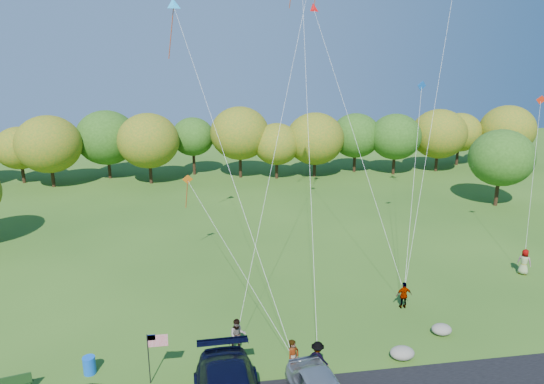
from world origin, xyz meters
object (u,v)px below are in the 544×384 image
Objects in this scene: flyer_c at (317,358)px; park_bench at (12,384)px; flyer_a at (293,359)px; flyer_d at (404,295)px; flyer_b at (238,335)px; flyer_e at (524,262)px; trash_barrel at (89,365)px.

park_bench is at bearing 32.78° from flyer_c.
flyer_a is 9.11m from flyer_d.
flyer_d is at bearing -105.17° from flyer_c.
flyer_b is 4.19m from flyer_c.
park_bench is at bearing 57.40° from flyer_e.
flyer_a is 12.17m from park_bench.
flyer_b is at bearing -2.63° from park_bench.
flyer_d is 1.91× the size of trash_barrel.
flyer_c is at bearing -39.13° from flyer_a.
flyer_d is at bearing 15.75° from flyer_b.
flyer_b is 10.00m from park_bench.
flyer_c is at bearing -9.12° from trash_barrel.
trash_barrel is (-6.86, -0.77, -0.42)m from flyer_b.
flyer_c reaches higher than park_bench.
flyer_a reaches higher than flyer_e.
trash_barrel is (-26.44, -6.58, -0.45)m from flyer_e.
trash_barrel is at bearing 12.38° from flyer_d.
flyer_a is 1.13m from flyer_c.
flyer_c reaches higher than trash_barrel.
flyer_e reaches higher than park_bench.
flyer_c is at bearing -15.51° from park_bench.
flyer_d is 1.01× the size of park_bench.
flyer_a reaches higher than flyer_c.
flyer_b is 1.03× the size of flyer_c.
flyer_a reaches higher than park_bench.
flyer_e is 2.08× the size of trash_barrel.
flyer_e is 27.25m from trash_barrel.
flyer_d is 20.15m from park_bench.
flyer_c is 8.21m from flyer_d.
flyer_d is 0.92× the size of flyer_e.
trash_barrel is (-9.15, 1.65, -0.50)m from flyer_a.
flyer_a is at bearing 34.95° from flyer_d.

